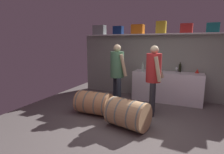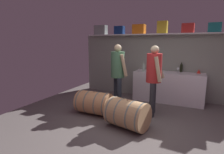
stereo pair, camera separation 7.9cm
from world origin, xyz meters
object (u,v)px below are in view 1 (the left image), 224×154
Objects in this scene: wine_bottle_clear at (143,67)px; wine_bottle_dark at (180,67)px; toolcase_navy at (118,30)px; wine_bottle_green at (154,67)px; toolcase_red at (187,28)px; wine_barrel_far at (128,114)px; toolcase_grey at (99,30)px; visitor_tasting at (154,73)px; toolcase_yellow at (161,27)px; wine_glass at (177,69)px; wine_barrel_near at (94,103)px; winemaker_pouring at (117,69)px; red_funnel at (197,71)px; toolcase_orange at (138,29)px; work_cabinet at (167,87)px; toolcase_teal at (213,28)px.

wine_bottle_clear is 1.10m from wine_bottle_dark.
wine_bottle_green is at bearing -7.82° from toolcase_navy.
wine_barrel_far is (-0.92, -2.32, -1.83)m from toolcase_red.
toolcase_grey is 2.83m from visitor_tasting.
visitor_tasting reaches higher than wine_barrel_far.
toolcase_grey is 2.91m from wine_bottle_dark.
toolcase_yellow is 1.31m from wine_bottle_clear.
toolcase_navy reaches higher than visitor_tasting.
toolcase_grey reaches higher than wine_barrel_far.
wine_bottle_green is 0.66m from wine_glass.
wine_barrel_far is at bearing -83.88° from wine_bottle_clear.
toolcase_grey is 2.85m from wine_barrel_near.
winemaker_pouring is (-0.76, -1.12, 0.02)m from wine_bottle_green.
toolcase_red reaches higher than red_funnel.
wine_bottle_clear is 0.99m from winemaker_pouring.
wine_bottle_clear is at bearing -23.32° from toolcase_navy.
toolcase_orange reaches higher than red_funnel.
toolcase_red is 2.78× the size of red_funnel.
toolcase_red is (1.42, 0.00, -0.01)m from toolcase_orange.
winemaker_pouring is (0.33, 0.72, 0.76)m from wine_barrel_near.
visitor_tasting reaches higher than wine_glass.
wine_bottle_dark is at bearing 1.05° from toolcase_yellow.
toolcase_grey is at bearing 167.31° from wine_bottle_clear.
wine_glass is 1.39m from visitor_tasting.
wine_bottle_green is at bearing -167.98° from toolcase_red.
wine_bottle_dark is at bearing 34.77° from work_cabinet.
toolcase_yellow is at bearing 177.41° from visitor_tasting.
toolcase_yellow is 0.71m from toolcase_red.
toolcase_grey is 1.51× the size of wine_bottle_dark.
wine_barrel_far is at bearing -19.65° from wine_barrel_near.
wine_glass is (1.23, -0.09, -1.16)m from toolcase_orange.
wine_bottle_dark is 0.17× the size of visitor_tasting.
toolcase_teal is 1.07× the size of wine_bottle_green.
toolcase_grey is at bearing 141.68° from wine_barrel_far.
red_funnel is (0.56, 0.06, -0.05)m from wine_glass.
toolcase_navy is at bearing -179.70° from wine_bottle_dark.
toolcase_orange reaches higher than wine_glass.
wine_bottle_green reaches higher than wine_bottle_clear.
toolcase_orange is 1.68m from winemaker_pouring.
winemaker_pouring is (0.48, -1.24, -1.09)m from toolcase_navy.
red_funnel is at bearing -2.53° from toolcase_navy.
toolcase_grey is 2.92m from work_cabinet.
toolcase_navy is at bearing 179.42° from red_funnel.
winemaker_pouring is (-1.50, -1.25, 0.03)m from wine_bottle_dark.
toolcase_yellow reaches higher than wine_bottle_dark.
toolcase_orange reaches higher than toolcase_teal.
red_funnel is at bearing 40.10° from wine_barrel_near.
toolcase_yellow reaches higher than work_cabinet.
toolcase_navy reaches higher than wine_barrel_near.
wine_bottle_clear reaches higher than red_funnel.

